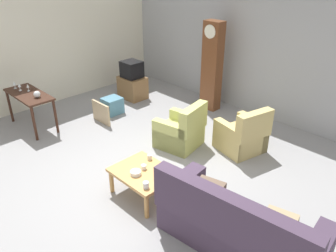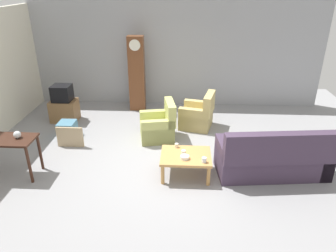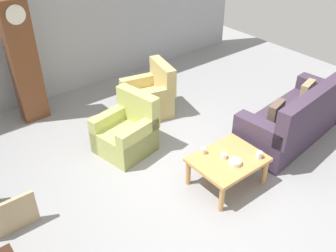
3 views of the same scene
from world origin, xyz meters
TOP-DOWN VIEW (x-y plane):
  - ground_plane at (0.00, 0.00)m, footprint 10.40×10.40m
  - garage_door_wall at (0.00, 3.60)m, footprint 8.40×0.16m
  - couch_floral at (2.02, -0.27)m, footprint 2.18×1.11m
  - armchair_olive_near at (-0.31, 1.15)m, footprint 0.92×0.90m
  - armchair_olive_far at (0.64, 1.86)m, footprint 0.94×0.92m
  - coffee_table_wood at (0.34, -0.37)m, footprint 0.96×0.76m
  - console_table_dark at (-3.15, -0.56)m, footprint 1.30×0.56m
  - grandfather_clock at (-1.08, 3.00)m, footprint 0.44×0.30m
  - tv_stand_cabinet at (-2.92, 2.07)m, footprint 0.68×0.52m
  - tv_crt at (-2.92, 2.07)m, footprint 0.48×0.44m
  - framed_picture_leaning at (-2.28, 0.63)m, footprint 0.60×0.05m
  - storage_box_blue at (-2.52, 1.11)m, footprint 0.39×0.42m
  - glass_dome_cloche at (-2.81, -0.52)m, footprint 0.14×0.14m
  - cup_white_porcelain at (0.29, -0.33)m, footprint 0.08×0.08m
  - cup_blue_rimmed at (0.67, -0.62)m, footprint 0.09×0.09m
  - cup_cream_tall at (0.15, -0.08)m, footprint 0.07×0.07m
  - bowl_white_stacked at (0.32, -0.51)m, footprint 0.17×0.17m

SIDE VIEW (x-z plane):
  - ground_plane at x=0.00m, z-range 0.00..0.00m
  - storage_box_blue at x=-2.52m, z-range 0.00..0.38m
  - framed_picture_leaning at x=-2.28m, z-range 0.00..0.48m
  - tv_stand_cabinet at x=-2.92m, z-range 0.00..0.57m
  - armchair_olive_near at x=-0.31m, z-range -0.15..0.77m
  - armchair_olive_far at x=0.64m, z-range -0.15..0.77m
  - couch_floral at x=2.02m, z-range -0.17..0.87m
  - coffee_table_wood at x=0.34m, z-range 0.16..0.60m
  - bowl_white_stacked at x=0.32m, z-range 0.44..0.51m
  - cup_white_porcelain at x=0.29m, z-range 0.44..0.52m
  - cup_cream_tall at x=0.15m, z-range 0.44..0.53m
  - cup_blue_rimmed at x=0.67m, z-range 0.44..0.54m
  - console_table_dark at x=-3.15m, z-range 0.28..1.07m
  - tv_crt at x=-2.92m, z-range 0.57..0.99m
  - glass_dome_cloche at x=-2.81m, z-range 0.79..0.93m
  - grandfather_clock at x=-1.08m, z-range 0.01..2.11m
  - garage_door_wall at x=0.00m, z-range 0.00..3.20m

